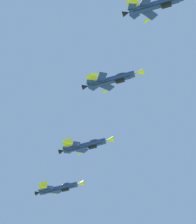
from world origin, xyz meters
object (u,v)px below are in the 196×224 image
fighter_jet_left_wing (157,4)px  fighter_jet_left_outer (86,145)px  fighter_jet_right_wing (112,80)px  fighter_jet_right_outer (59,188)px

fighter_jet_left_wing → fighter_jet_left_outer: (-7.26, 44.13, 0.88)m
fighter_jet_left_wing → fighter_jet_right_wing: 22.51m
fighter_jet_left_wing → fighter_jet_right_wing: fighter_jet_right_wing is taller
fighter_jet_left_outer → fighter_jet_right_outer: bearing=-138.8°
fighter_jet_left_outer → fighter_jet_right_outer: fighter_jet_right_outer is taller
fighter_jet_right_outer → fighter_jet_left_wing: bearing=39.5°
fighter_jet_right_wing → fighter_jet_right_outer: fighter_jet_right_outer is taller
fighter_jet_right_outer → fighter_jet_left_outer: bearing=41.2°
fighter_jet_left_wing → fighter_jet_right_wing: (-4.91, 21.92, 1.43)m
fighter_jet_right_wing → fighter_jet_left_outer: fighter_jet_right_wing is taller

